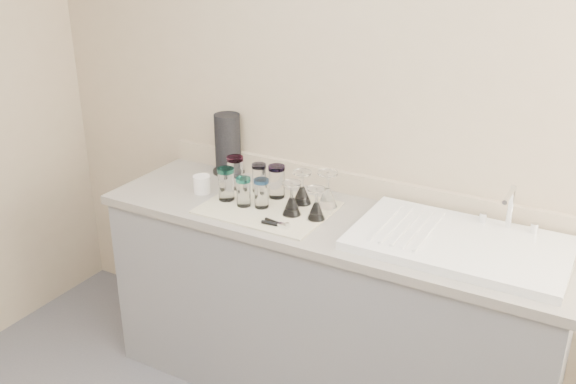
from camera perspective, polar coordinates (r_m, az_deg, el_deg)
The scene contains 17 objects.
room_envelope at distance 1.58m, azimuth -14.86°, elevation 3.08°, with size 3.54×3.50×2.52m.
counter_unit at distance 2.97m, azimuth 3.61°, elevation -10.16°, with size 2.06×0.62×0.90m.
sink_unit at distance 2.58m, azimuth 15.02°, elevation -4.37°, with size 0.82×0.50×0.22m.
dish_towel at distance 2.83m, azimuth -1.80°, elevation -1.39°, with size 0.55×0.42×0.01m, color beige.
tumbler_teal at distance 3.01m, azimuth -4.70°, elevation 1.78°, with size 0.08×0.08×0.16m.
tumbler_cyan at distance 2.97m, azimuth -2.59°, elevation 1.30°, with size 0.07×0.07×0.13m.
tumbler_purple at distance 2.90m, azimuth -1.01°, elevation 0.96°, with size 0.08×0.08×0.15m.
tumbler_magenta at distance 2.88m, azimuth -5.52°, elevation 0.74°, with size 0.08×0.08×0.15m.
tumbler_blue at distance 2.82m, azimuth -3.97°, elevation 0.04°, with size 0.07×0.07×0.13m.
tumbler_lavender at distance 2.80m, azimuth -2.37°, elevation -0.09°, with size 0.07×0.07×0.13m.
goblet_back_left at distance 2.84m, azimuth 1.25°, elevation -0.05°, with size 0.08×0.08×0.15m.
goblet_back_right at distance 2.82m, azimuth 3.52°, elevation -0.26°, with size 0.09×0.09×0.16m.
goblet_front_left at distance 2.74m, azimuth 0.33°, elevation -1.03°, with size 0.08×0.08×0.15m.
goblet_front_right at distance 2.70m, azimuth 2.52°, elevation -1.47°, with size 0.08×0.08×0.14m.
can_opener at distance 2.65m, azimuth -1.07°, elevation -2.83°, with size 0.12×0.05×0.02m.
white_mug at distance 3.01m, azimuth -7.70°, elevation 0.70°, with size 0.12×0.10×0.08m.
paper_towel_roll at distance 3.20m, azimuth -5.37°, elevation 4.24°, with size 0.16×0.16×0.30m.
Camera 1 is at (1.05, -1.05, 2.07)m, focal length 40.00 mm.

